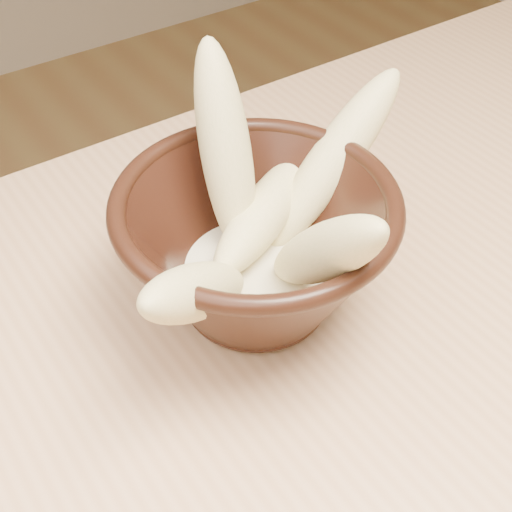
{
  "coord_description": "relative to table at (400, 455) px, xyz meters",
  "views": [
    {
      "loc": [
        -0.25,
        -0.18,
        1.16
      ],
      "look_at": [
        -0.05,
        0.13,
        0.8
      ],
      "focal_mm": 50.0,
      "sensor_mm": 36.0,
      "label": 1
    }
  ],
  "objects": [
    {
      "name": "banana_across",
      "position": [
        -0.02,
        0.16,
        0.14
      ],
      "size": [
        0.15,
        0.1,
        0.05
      ],
      "primitive_type": "ellipsoid",
      "rotation": [
        1.5,
        0.0,
        2.06
      ],
      "color": "#C6BD75",
      "rests_on": "bowl"
    },
    {
      "name": "milk_puddle",
      "position": [
        -0.05,
        0.13,
        0.11
      ],
      "size": [
        0.11,
        0.11,
        0.02
      ],
      "primitive_type": "cylinder",
      "color": "beige",
      "rests_on": "bowl"
    },
    {
      "name": "banana_left",
      "position": [
        -0.11,
        0.1,
        0.16
      ],
      "size": [
        0.13,
        0.1,
        0.11
      ],
      "primitive_type": "ellipsoid",
      "rotation": [
        0.94,
        0.0,
        -1.04
      ],
      "color": "#C6BD75",
      "rests_on": "bowl"
    },
    {
      "name": "table",
      "position": [
        0.0,
        0.0,
        0.0
      ],
      "size": [
        1.2,
        0.8,
        0.75
      ],
      "color": "tan",
      "rests_on": "ground"
    },
    {
      "name": "bowl",
      "position": [
        -0.05,
        0.13,
        0.14
      ],
      "size": [
        0.2,
        0.2,
        0.11
      ],
      "rotation": [
        0.0,
        0.0,
        -0.28
      ],
      "color": "black",
      "rests_on": "table"
    },
    {
      "name": "banana_upright",
      "position": [
        -0.04,
        0.18,
        0.19
      ],
      "size": [
        0.06,
        0.11,
        0.16
      ],
      "primitive_type": "ellipsoid",
      "rotation": [
        0.47,
        0.0,
        2.87
      ],
      "color": "#C6BD75",
      "rests_on": "bowl"
    },
    {
      "name": "banana_front",
      "position": [
        -0.03,
        0.07,
        0.18
      ],
      "size": [
        0.04,
        0.13,
        0.14
      ],
      "primitive_type": "ellipsoid",
      "rotation": [
        0.71,
        0.0,
        -0.04
      ],
      "color": "#C6BD75",
      "rests_on": "bowl"
    },
    {
      "name": "banana_right",
      "position": [
        0.04,
        0.15,
        0.17
      ],
      "size": [
        0.16,
        0.06,
        0.13
      ],
      "primitive_type": "ellipsoid",
      "rotation": [
        0.93,
        0.0,
        1.75
      ],
      "color": "#C6BD75",
      "rests_on": "bowl"
    }
  ]
}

